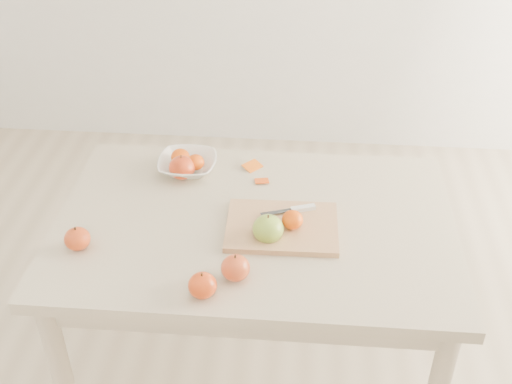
{
  "coord_description": "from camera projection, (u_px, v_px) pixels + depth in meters",
  "views": [
    {
      "loc": [
        0.13,
        -1.52,
        1.93
      ],
      "look_at": [
        0.0,
        0.05,
        0.82
      ],
      "focal_mm": 45.0,
      "sensor_mm": 36.0,
      "label": 1
    }
  ],
  "objects": [
    {
      "name": "table",
      "position": [
        255.0,
        246.0,
        1.98
      ],
      "size": [
        1.2,
        0.8,
        0.75
      ],
      "color": "#C1AF92",
      "rests_on": "ground"
    },
    {
      "name": "board_tangerine",
      "position": [
        292.0,
        220.0,
        1.85
      ],
      "size": [
        0.06,
        0.06,
        0.05
      ],
      "primitive_type": "ellipsoid",
      "color": "#DA3B07",
      "rests_on": "cutting_board"
    },
    {
      "name": "ground",
      "position": [
        255.0,
        382.0,
        2.36
      ],
      "size": [
        3.5,
        3.5,
        0.0
      ],
      "primitive_type": "plane",
      "color": "#C6B293",
      "rests_on": "ground"
    },
    {
      "name": "apple_green",
      "position": [
        268.0,
        229.0,
        1.83
      ],
      "size": [
        0.09,
        0.09,
        0.08
      ],
      "primitive_type": "ellipsoid",
      "color": "olive",
      "rests_on": "table"
    },
    {
      "name": "cutting_board",
      "position": [
        282.0,
        227.0,
        1.89
      ],
      "size": [
        0.33,
        0.25,
        0.02
      ],
      "primitive_type": "cube",
      "rotation": [
        0.0,
        0.0,
        0.02
      ],
      "color": "tan",
      "rests_on": "table"
    },
    {
      "name": "apple_red_d",
      "position": [
        77.0,
        239.0,
        1.8
      ],
      "size": [
        0.07,
        0.07,
        0.07
      ],
      "primitive_type": "ellipsoid",
      "color": "maroon",
      "rests_on": "table"
    },
    {
      "name": "apple_red_a",
      "position": [
        182.0,
        168.0,
        2.09
      ],
      "size": [
        0.09,
        0.09,
        0.08
      ],
      "primitive_type": "ellipsoid",
      "color": "maroon",
      "rests_on": "table"
    },
    {
      "name": "orange_peel_a",
      "position": [
        252.0,
        167.0,
        2.16
      ],
      "size": [
        0.07,
        0.07,
        0.01
      ],
      "primitive_type": "cube",
      "rotation": [
        0.21,
        0.0,
        0.82
      ],
      "color": "orange",
      "rests_on": "table"
    },
    {
      "name": "fruit_bowl",
      "position": [
        188.0,
        165.0,
        2.13
      ],
      "size": [
        0.19,
        0.19,
        0.05
      ],
      "primitive_type": "imported",
      "color": "white",
      "rests_on": "table"
    },
    {
      "name": "bowl_tangerine_far",
      "position": [
        195.0,
        162.0,
        2.11
      ],
      "size": [
        0.06,
        0.06,
        0.05
      ],
      "primitive_type": "ellipsoid",
      "color": "#DC4307",
      "rests_on": "fruit_bowl"
    },
    {
      "name": "bowl_tangerine_near",
      "position": [
        180.0,
        157.0,
        2.13
      ],
      "size": [
        0.06,
        0.06,
        0.05
      ],
      "primitive_type": "ellipsoid",
      "color": "orange",
      "rests_on": "fruit_bowl"
    },
    {
      "name": "orange_peel_b",
      "position": [
        262.0,
        181.0,
        2.09
      ],
      "size": [
        0.05,
        0.04,
        0.01
      ],
      "primitive_type": "cube",
      "rotation": [
        -0.14,
        0.0,
        0.19
      ],
      "color": "#E24C10",
      "rests_on": "table"
    },
    {
      "name": "paring_knife",
      "position": [
        299.0,
        209.0,
        1.93
      ],
      "size": [
        0.17,
        0.07,
        0.01
      ],
      "color": "white",
      "rests_on": "cutting_board"
    },
    {
      "name": "apple_red_e",
      "position": [
        235.0,
        268.0,
        1.7
      ],
      "size": [
        0.08,
        0.08,
        0.07
      ],
      "primitive_type": "ellipsoid",
      "color": "maroon",
      "rests_on": "table"
    },
    {
      "name": "apple_red_c",
      "position": [
        202.0,
        285.0,
        1.65
      ],
      "size": [
        0.08,
        0.08,
        0.07
      ],
      "primitive_type": "ellipsoid",
      "color": "#A30802",
      "rests_on": "table"
    }
  ]
}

